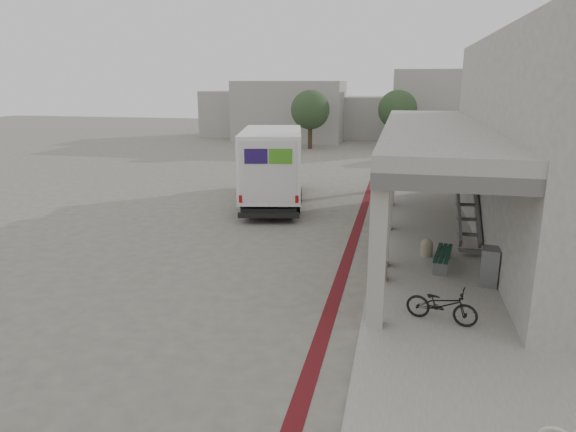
% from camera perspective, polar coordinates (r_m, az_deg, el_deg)
% --- Properties ---
extents(ground, '(120.00, 120.00, 0.00)m').
position_cam_1_polar(ground, '(15.53, 2.47, -5.89)').
color(ground, '#655F56').
rests_on(ground, ground).
extents(bike_lane_stripe, '(0.35, 40.00, 0.01)m').
position_cam_1_polar(bike_lane_stripe, '(17.27, 6.91, -3.80)').
color(bike_lane_stripe, '#561116').
rests_on(bike_lane_stripe, ground).
extents(sidewalk, '(4.40, 28.00, 0.12)m').
position_cam_1_polar(sidewalk, '(15.38, 17.41, -6.55)').
color(sidewalk, gray).
rests_on(sidewalk, ground).
extents(transit_building, '(7.60, 17.00, 7.00)m').
position_cam_1_polar(transit_building, '(19.42, 25.54, 7.21)').
color(transit_building, gray).
rests_on(transit_building, ground).
extents(distant_backdrop, '(28.00, 10.00, 6.50)m').
position_cam_1_polar(distant_backdrop, '(50.56, 6.54, 11.52)').
color(distant_backdrop, gray).
rests_on(distant_backdrop, ground).
extents(tree_left, '(3.20, 3.20, 4.80)m').
position_cam_1_polar(tree_left, '(43.04, 2.49, 11.69)').
color(tree_left, '#38281C').
rests_on(tree_left, ground).
extents(tree_mid, '(3.20, 3.20, 4.80)m').
position_cam_1_polar(tree_mid, '(44.38, 12.08, 11.48)').
color(tree_mid, '#38281C').
rests_on(tree_mid, ground).
extents(tree_right, '(3.20, 3.20, 4.80)m').
position_cam_1_polar(tree_right, '(44.02, 22.70, 10.66)').
color(tree_right, '#38281C').
rests_on(tree_right, ground).
extents(fedex_truck, '(3.94, 8.33, 3.42)m').
position_cam_1_polar(fedex_truck, '(23.62, -1.71, 5.86)').
color(fedex_truck, black).
rests_on(fedex_truck, ground).
extents(bench, '(0.69, 1.92, 0.44)m').
position_cam_1_polar(bench, '(15.94, 16.83, -4.31)').
color(bench, slate).
rests_on(bench, sidewalk).
extents(bollard_near, '(0.42, 0.42, 0.63)m').
position_cam_1_polar(bollard_near, '(14.52, 10.22, -5.79)').
color(bollard_near, tan).
rests_on(bollard_near, sidewalk).
extents(bollard_far, '(0.37, 0.37, 0.56)m').
position_cam_1_polar(bollard_far, '(16.78, 15.17, -3.37)').
color(bollard_far, gray).
rests_on(bollard_far, sidewalk).
extents(utility_cabinet, '(0.58, 0.70, 1.03)m').
position_cam_1_polar(utility_cabinet, '(14.92, 21.54, -5.24)').
color(utility_cabinet, slate).
rests_on(utility_cabinet, sidewalk).
extents(bicycle_black, '(1.70, 0.97, 0.84)m').
position_cam_1_polar(bicycle_black, '(12.36, 16.71, -9.40)').
color(bicycle_black, black).
rests_on(bicycle_black, sidewalk).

